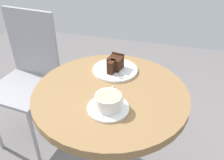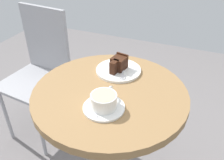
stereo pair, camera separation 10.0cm
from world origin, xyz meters
The scene contains 9 objects.
cafe_table centered at (0.00, 0.00, 0.62)m, with size 0.66×0.66×0.76m.
saucer centered at (-0.12, -0.02, 0.76)m, with size 0.16×0.16×0.01m.
coffee_cup centered at (-0.11, -0.02, 0.80)m, with size 0.14×0.10×0.06m.
teaspoon centered at (-0.13, 0.02, 0.77)m, with size 0.08×0.08×0.00m.
cake_plate centered at (0.16, 0.02, 0.76)m, with size 0.21×0.21×0.01m.
cake_slice centered at (0.16, 0.02, 0.80)m, with size 0.11×0.07×0.07m.
fork centered at (0.13, -0.01, 0.77)m, with size 0.14×0.05×0.00m.
napkin centered at (0.18, 0.03, 0.76)m, with size 0.15×0.16×0.00m.
cafe_chair centered at (0.35, 0.66, 0.55)m, with size 0.42×0.42×0.92m.
Camera 2 is at (-0.75, -0.32, 1.35)m, focal length 38.00 mm.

